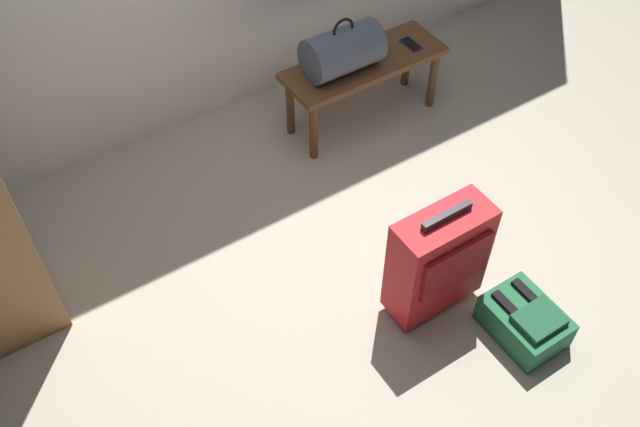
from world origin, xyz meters
name	(u,v)px	position (x,y,z in m)	size (l,w,h in m)	color
ground_plane	(365,269)	(0.00, 0.00, 0.00)	(6.60, 6.60, 0.00)	#B2A893
bench	(364,70)	(0.67, 0.98, 0.37)	(1.00, 0.36, 0.44)	brown
duffel_bag_slate	(343,51)	(0.51, 0.98, 0.57)	(0.44, 0.26, 0.34)	#475160
cell_phone	(411,44)	(1.00, 0.96, 0.44)	(0.07, 0.14, 0.01)	#191E4C
suitcase_upright_red	(439,260)	(0.16, -0.34, 0.34)	(0.47, 0.23, 0.66)	red
backpack_green	(525,321)	(0.41, -0.72, 0.09)	(0.28, 0.38, 0.21)	#1E6038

